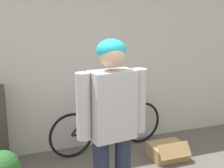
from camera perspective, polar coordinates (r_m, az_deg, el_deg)
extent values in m
cube|color=silver|center=(4.28, -10.84, 4.39)|extent=(8.00, 0.06, 2.60)
cube|color=white|center=(4.61, -3.45, -6.96)|extent=(0.08, 0.01, 0.12)
cube|color=#B2B2B7|center=(2.75, 0.00, -3.89)|extent=(0.42, 0.28, 0.62)
cylinder|color=#B2B2B7|center=(2.67, -5.26, -4.13)|extent=(0.13, 0.13, 0.59)
cylinder|color=#B2B2B7|center=(2.85, 4.94, -3.03)|extent=(0.13, 0.13, 0.59)
sphere|color=#DBB28E|center=(2.65, 0.00, 5.38)|extent=(0.22, 0.22, 0.22)
ellipsoid|color=#23B7CC|center=(2.66, -0.13, 6.26)|extent=(0.26, 0.24, 0.19)
torus|color=black|center=(4.27, -7.40, -9.31)|extent=(0.63, 0.10, 0.63)
torus|color=black|center=(4.71, 5.39, -7.02)|extent=(0.63, 0.10, 0.63)
cylinder|color=black|center=(4.34, -4.76, -9.16)|extent=(0.42, 0.08, 0.08)
cylinder|color=black|center=(4.26, -5.50, -6.95)|extent=(0.33, 0.07, 0.35)
cylinder|color=black|center=(4.34, -2.91, -6.83)|extent=(0.15, 0.05, 0.39)
cylinder|color=black|center=(4.47, 0.98, -6.27)|extent=(0.57, 0.10, 0.39)
cylinder|color=black|center=(4.39, 0.35, -4.07)|extent=(0.66, 0.11, 0.05)
cylinder|color=black|center=(4.62, 4.74, -5.34)|extent=(0.17, 0.05, 0.33)
cylinder|color=black|center=(4.55, 4.29, -3.20)|extent=(0.07, 0.04, 0.08)
cylinder|color=black|center=(4.55, 4.51, -2.80)|extent=(0.07, 0.46, 0.02)
ellipsoid|color=black|center=(4.25, -3.62, -4.31)|extent=(0.23, 0.10, 0.05)
cube|color=tan|center=(4.37, 10.02, -11.95)|extent=(0.47, 0.37, 0.20)
cube|color=tan|center=(4.19, 11.38, -11.85)|extent=(0.44, 0.13, 0.16)
sphere|color=#2D6B2D|center=(3.62, -19.39, -14.29)|extent=(0.38, 0.38, 0.38)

